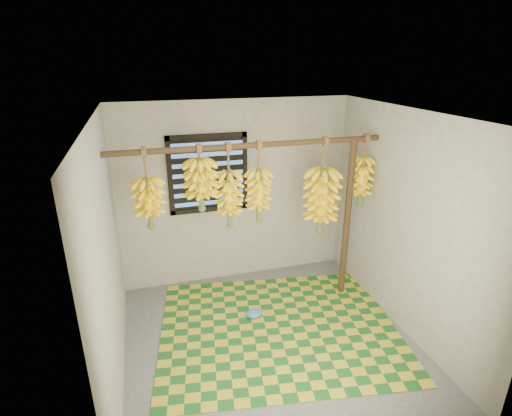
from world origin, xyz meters
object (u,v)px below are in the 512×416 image
object	(u,v)px
woven_mat	(279,328)
banana_bunch_a	(149,203)
support_post	(347,221)
plastic_bag	(254,314)
banana_bunch_b	(201,185)
banana_bunch_f	(362,182)
banana_bunch_e	(321,201)
banana_bunch_d	(259,195)
banana_bunch_c	(229,199)

from	to	relation	value
woven_mat	banana_bunch_a	xyz separation A→B (m)	(-1.27, 0.49, 1.46)
support_post	plastic_bag	size ratio (longest dim) A/B	9.74
banana_bunch_b	banana_bunch_f	size ratio (longest dim) A/B	0.82
banana_bunch_f	banana_bunch_a	bearing A→B (deg)	180.00
woven_mat	banana_bunch_a	world-z (taller)	banana_bunch_a
support_post	plastic_bag	world-z (taller)	support_post
banana_bunch_e	banana_bunch_f	bearing A→B (deg)	-0.00
woven_mat	banana_bunch_f	distance (m)	1.96
banana_bunch_a	banana_bunch_d	xyz separation A→B (m)	(1.17, 0.00, -0.03)
banana_bunch_e	banana_bunch_c	bearing A→B (deg)	180.00
banana_bunch_c	banana_bunch_f	size ratio (longest dim) A/B	1.07
support_post	banana_bunch_a	bearing A→B (deg)	180.00
banana_bunch_e	banana_bunch_d	bearing A→B (deg)	180.00
banana_bunch_a	banana_bunch_b	xyz separation A→B (m)	(0.54, 0.00, 0.15)
plastic_bag	banana_bunch_e	world-z (taller)	banana_bunch_e
plastic_bag	banana_bunch_b	distance (m)	1.66
banana_bunch_a	banana_bunch_f	distance (m)	2.45
banana_bunch_f	plastic_bag	bearing A→B (deg)	-171.06
banana_bunch_d	banana_bunch_c	bearing A→B (deg)	180.00
support_post	banana_bunch_a	xyz separation A→B (m)	(-2.30, 0.00, 0.47)
banana_bunch_b	banana_bunch_c	world-z (taller)	same
banana_bunch_b	banana_bunch_e	world-z (taller)	same
banana_bunch_f	woven_mat	bearing A→B (deg)	-157.34
woven_mat	banana_bunch_d	distance (m)	1.52
banana_bunch_e	banana_bunch_f	distance (m)	0.55
plastic_bag	banana_bunch_c	size ratio (longest dim) A/B	0.22
banana_bunch_a	banana_bunch_b	distance (m)	0.56
banana_bunch_b	banana_bunch_f	world-z (taller)	same
banana_bunch_d	banana_bunch_e	distance (m)	0.78
banana_bunch_a	banana_bunch_d	distance (m)	1.17
banana_bunch_d	banana_bunch_e	xyz separation A→B (m)	(0.77, 0.00, -0.15)
banana_bunch_b	plastic_bag	bearing A→B (deg)	-22.94
banana_bunch_c	plastic_bag	bearing A→B (deg)	-45.44
plastic_bag	banana_bunch_c	distance (m)	1.41
woven_mat	banana_bunch_b	size ratio (longest dim) A/B	3.63
banana_bunch_e	banana_bunch_a	bearing A→B (deg)	180.00
banana_bunch_b	woven_mat	bearing A→B (deg)	-34.30
plastic_bag	banana_bunch_a	world-z (taller)	banana_bunch_a
banana_bunch_c	banana_bunch_d	xyz separation A→B (m)	(0.33, 0.00, 0.01)
woven_mat	banana_bunch_c	xyz separation A→B (m)	(-0.42, 0.49, 1.42)
woven_mat	plastic_bag	size ratio (longest dim) A/B	12.72
banana_bunch_a	banana_bunch_e	distance (m)	1.95
banana_bunch_a	plastic_bag	bearing A→B (deg)	-11.69
banana_bunch_f	banana_bunch_c	bearing A→B (deg)	180.00
plastic_bag	banana_bunch_c	xyz separation A→B (m)	(-0.22, 0.22, 1.37)
plastic_bag	banana_bunch_c	bearing A→B (deg)	134.56
banana_bunch_a	banana_bunch_c	size ratio (longest dim) A/B	0.91
woven_mat	banana_bunch_f	xyz separation A→B (m)	(1.18, 0.49, 1.48)
banana_bunch_c	banana_bunch_d	distance (m)	0.33
support_post	plastic_bag	bearing A→B (deg)	-170.00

